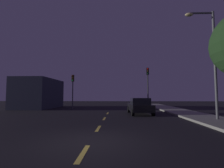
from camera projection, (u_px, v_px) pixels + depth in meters
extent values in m
plane|color=black|center=(105.00, 118.00, 13.14)|extent=(80.00, 80.00, 0.00)
cube|color=gray|center=(201.00, 117.00, 12.86)|extent=(3.00, 40.00, 0.15)
cube|color=#EACC4C|center=(83.00, 153.00, 4.96)|extent=(0.16, 1.60, 0.01)
cube|color=#EACC4C|center=(98.00, 128.00, 8.75)|extent=(0.16, 1.60, 0.01)
cube|color=#EACC4C|center=(104.00, 119.00, 12.54)|extent=(0.16, 1.60, 0.01)
cube|color=#EACC4C|center=(108.00, 113.00, 16.33)|extent=(0.16, 1.60, 0.01)
cylinder|color=#4C4C51|center=(73.00, 92.00, 22.00)|extent=(0.14, 0.14, 4.52)
cube|color=#382D0C|center=(73.00, 78.00, 22.13)|extent=(0.32, 0.24, 0.90)
sphere|color=#3F0C0C|center=(73.00, 76.00, 21.99)|extent=(0.20, 0.20, 0.20)
sphere|color=#3F2D0C|center=(73.00, 78.00, 21.97)|extent=(0.20, 0.20, 0.20)
sphere|color=#19D84C|center=(73.00, 80.00, 21.94)|extent=(0.20, 0.20, 0.20)
cylinder|color=black|center=(148.00, 88.00, 21.65)|extent=(0.14, 0.14, 5.40)
cube|color=black|center=(148.00, 71.00, 21.81)|extent=(0.32, 0.24, 0.90)
sphere|color=red|center=(148.00, 69.00, 21.67)|extent=(0.20, 0.20, 0.20)
sphere|color=#3F2D0C|center=(148.00, 71.00, 21.65)|extent=(0.20, 0.20, 0.20)
sphere|color=#0C3319|center=(148.00, 73.00, 21.63)|extent=(0.20, 0.20, 0.20)
cube|color=black|center=(140.00, 107.00, 15.66)|extent=(2.08, 4.23, 0.62)
cube|color=black|center=(140.00, 101.00, 15.50)|extent=(1.74, 1.95, 0.58)
cylinder|color=black|center=(129.00, 109.00, 17.14)|extent=(0.25, 0.65, 0.64)
cylinder|color=black|center=(145.00, 109.00, 17.17)|extent=(0.25, 0.65, 0.64)
cylinder|color=black|center=(133.00, 112.00, 14.11)|extent=(0.25, 0.65, 0.64)
cylinder|color=black|center=(153.00, 112.00, 14.14)|extent=(0.25, 0.65, 0.64)
cylinder|color=#4C4C51|center=(215.00, 65.00, 11.49)|extent=(0.18, 0.18, 7.71)
cube|color=#4C4C51|center=(201.00, 13.00, 11.79)|extent=(1.67, 0.10, 0.10)
ellipsoid|color=#F2D88C|center=(189.00, 15.00, 11.82)|extent=(0.56, 0.36, 0.24)
cube|color=#333847|center=(39.00, 94.00, 23.56)|extent=(4.39, 7.73, 4.09)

